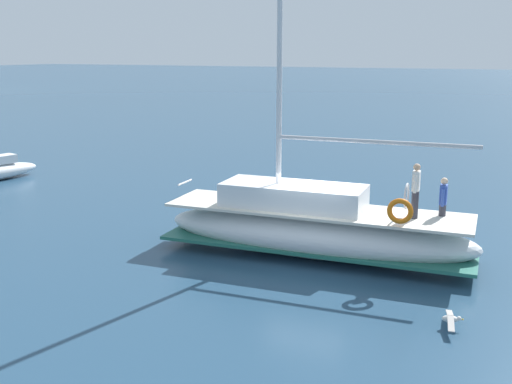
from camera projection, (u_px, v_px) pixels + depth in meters
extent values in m
plane|color=navy|center=(313.00, 255.00, 18.85)|extent=(400.00, 400.00, 0.00)
ellipsoid|color=silver|center=(315.00, 234.00, 18.65)|extent=(3.10, 9.75, 1.40)
cube|color=#236656|center=(315.00, 244.00, 18.72)|extent=(3.11, 9.56, 0.10)
cube|color=beige|center=(316.00, 210.00, 18.48)|extent=(2.88, 9.26, 0.08)
cube|color=silver|center=(293.00, 195.00, 18.65)|extent=(1.99, 4.43, 0.70)
cylinder|color=silver|center=(280.00, 0.00, 17.53)|extent=(0.16, 0.16, 12.10)
cylinder|color=#B7B7BC|center=(375.00, 142.00, 17.40)|extent=(0.54, 5.75, 0.12)
cylinder|color=silver|center=(185.00, 182.00, 19.93)|extent=(0.90, 0.13, 0.06)
torus|color=orange|center=(400.00, 211.00, 16.37)|extent=(0.19, 0.71, 0.70)
cylinder|color=#33333D|center=(415.00, 204.00, 17.36)|extent=(0.20, 0.20, 0.80)
cube|color=white|center=(416.00, 181.00, 17.21)|extent=(0.33, 0.22, 0.56)
sphere|color=tan|center=(417.00, 167.00, 17.12)|extent=(0.20, 0.20, 0.20)
cylinder|color=white|center=(415.00, 184.00, 17.02)|extent=(0.09, 0.09, 0.50)
cylinder|color=white|center=(417.00, 181.00, 17.42)|extent=(0.09, 0.09, 0.50)
cylinder|color=#33333D|center=(442.00, 210.00, 17.66)|extent=(0.20, 0.20, 0.35)
cube|color=#3351AD|center=(443.00, 194.00, 17.56)|extent=(0.33, 0.22, 0.56)
sphere|color=beige|center=(444.00, 181.00, 17.47)|extent=(0.20, 0.20, 0.20)
cylinder|color=#3351AD|center=(443.00, 198.00, 17.37)|extent=(0.09, 0.09, 0.50)
cylinder|color=#3351AD|center=(444.00, 195.00, 17.77)|extent=(0.09, 0.09, 0.50)
torus|color=silver|center=(407.00, 196.00, 17.40)|extent=(0.76, 0.12, 0.76)
ellipsoid|color=silver|center=(450.00, 319.00, 13.85)|extent=(0.25, 0.39, 0.16)
sphere|color=silver|center=(459.00, 319.00, 13.80)|extent=(0.11, 0.11, 0.11)
cone|color=gold|center=(462.00, 319.00, 13.79)|extent=(0.05, 0.08, 0.04)
cube|color=#9E9993|center=(450.00, 313.00, 14.13)|extent=(0.60, 0.25, 0.15)
cube|color=#9E9993|center=(451.00, 324.00, 13.57)|extent=(0.60, 0.25, 0.15)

